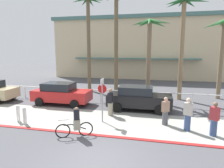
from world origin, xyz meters
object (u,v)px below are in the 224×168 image
palm_tree_2 (150,38)px  cyclist_black_0 (76,123)px  palm_tree_3 (183,26)px  pedestrian_1 (110,103)px  pedestrian_2 (188,116)px  palm_tree_1 (116,20)px  pedestrian_0 (165,112)px  bollard_0 (18,113)px  palm_tree_0 (88,22)px  pedestrian_3 (214,120)px  palm_tree_4 (223,38)px  stop_sign_bike_lane (102,94)px  car_red_1 (61,93)px  bollard_1 (25,115)px  car_black_2 (139,98)px

palm_tree_2 → cyclist_black_0: (-3.01, -8.29, -4.41)m
cyclist_black_0 → palm_tree_3: bearing=58.2°
pedestrian_1 → pedestrian_2: bearing=-18.7°
palm_tree_1 → pedestrian_1: bearing=-81.0°
pedestrian_0 → bollard_0: bearing=-170.3°
bollard_0 → pedestrian_1: (4.99, 2.36, 0.31)m
palm_tree_1 → palm_tree_2: palm_tree_1 is taller
pedestrian_1 → cyclist_black_0: bearing=-104.0°
palm_tree_0 → pedestrian_3: palm_tree_0 is taller
pedestrian_0 → palm_tree_4: bearing=58.3°
stop_sign_bike_lane → pedestrian_2: (4.66, -0.24, -0.86)m
palm_tree_1 → palm_tree_2: size_ratio=1.39×
bollard_0 → car_red_1: bearing=80.9°
bollard_1 → car_black_2: car_black_2 is taller
palm_tree_3 → pedestrian_2: 8.81m
stop_sign_bike_lane → pedestrian_1: 1.55m
stop_sign_bike_lane → car_black_2: 3.53m
stop_sign_bike_lane → pedestrian_2: bearing=-2.9°
pedestrian_2 → palm_tree_2: bearing=110.5°
bollard_1 → car_black_2: (5.99, 4.27, 0.35)m
stop_sign_bike_lane → palm_tree_3: size_ratio=0.31×
palm_tree_0 → car_red_1: 8.23m
palm_tree_4 → car_red_1: bearing=-158.7°
pedestrian_1 → pedestrian_3: size_ratio=1.03×
palm_tree_0 → cyclist_black_0: palm_tree_0 is taller
bollard_0 → palm_tree_4: bearing=34.5°
palm_tree_0 → pedestrian_3: (9.68, -9.32, -6.09)m
stop_sign_bike_lane → palm_tree_1: size_ratio=0.28×
pedestrian_3 → pedestrian_1: bearing=161.1°
palm_tree_2 → car_black_2: size_ratio=1.51×
car_red_1 → pedestrian_2: (8.82, -3.29, -0.05)m
palm_tree_3 → pedestrian_1: palm_tree_3 is taller
stop_sign_bike_lane → car_red_1: bearing=143.8°
car_black_2 → pedestrian_1: 2.31m
palm_tree_4 → car_red_1: size_ratio=1.52×
palm_tree_3 → pedestrian_0: size_ratio=5.16×
car_black_2 → pedestrian_2: size_ratio=2.50×
palm_tree_1 → car_black_2: size_ratio=2.10×
car_red_1 → car_black_2: bearing=-1.3°
bollard_1 → pedestrian_2: pedestrian_2 is taller
palm_tree_4 → stop_sign_bike_lane: bearing=-136.1°
bollard_1 → palm_tree_4: palm_tree_4 is taller
palm_tree_1 → cyclist_black_0: (0.09, -9.57, -6.08)m
car_red_1 → pedestrian_2: 9.42m
palm_tree_2 → cyclist_black_0: size_ratio=4.05×
bollard_1 → car_black_2: bearing=35.5°
pedestrian_3 → bollard_0: bearing=-177.8°
bollard_1 → palm_tree_1: bearing=68.7°
pedestrian_1 → pedestrian_3: 5.97m
palm_tree_0 → cyclist_black_0: size_ratio=5.65×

